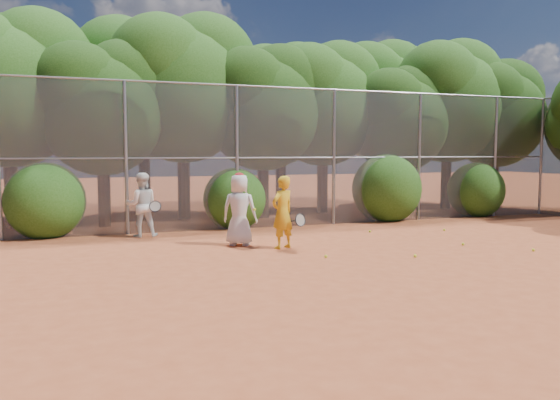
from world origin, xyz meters
name	(u,v)px	position (x,y,z in m)	size (l,w,h in m)	color
ground	(376,268)	(0.00, 0.00, 0.00)	(80.00, 80.00, 0.00)	#A34725
fence_back	(267,156)	(-0.12, 6.00, 2.05)	(20.05, 0.09, 4.03)	gray
tree_1	(9,81)	(-6.94, 8.54, 4.16)	(4.64, 4.03, 6.35)	black
tree_2	(103,102)	(-4.45, 7.83, 3.58)	(3.99, 3.47, 5.47)	black
tree_3	(184,82)	(-1.94, 8.84, 4.40)	(4.89, 4.26, 6.70)	black
tree_4	(264,103)	(0.55, 8.24, 3.76)	(4.19, 3.64, 5.73)	black
tree_5	(324,99)	(3.06, 9.04, 4.05)	(4.51, 3.92, 6.17)	black
tree_6	(400,115)	(5.55, 8.03, 3.47)	(3.86, 3.36, 5.29)	black
tree_7	(449,96)	(8.06, 8.64, 4.28)	(4.77, 4.14, 6.53)	black
tree_8	(496,109)	(10.05, 8.34, 3.82)	(4.25, 3.70, 5.82)	black
tree_10	(144,81)	(-2.93, 11.05, 4.63)	(5.15, 4.48, 7.06)	black
tree_11	(282,99)	(2.06, 10.64, 4.16)	(4.64, 4.03, 6.35)	black
tree_12	(379,95)	(6.56, 11.24, 4.51)	(5.02, 4.37, 6.88)	black
bush_0	(45,198)	(-6.00, 6.30, 1.00)	(2.00, 2.00, 2.00)	#204C13
bush_1	(234,196)	(-1.00, 6.30, 0.90)	(1.80, 1.80, 1.80)	#204C13
bush_2	(386,186)	(4.00, 6.30, 1.10)	(2.20, 2.20, 2.20)	#204C13
bush_3	(476,188)	(7.50, 6.30, 0.95)	(1.90, 1.90, 1.90)	#204C13
player_yellow	(283,212)	(-0.91, 2.58, 0.81)	(0.86, 0.60, 1.63)	gold
player_teen	(239,209)	(-1.71, 3.29, 0.84)	(0.97, 0.87, 1.69)	silver
player_white	(142,205)	(-3.69, 5.40, 0.82)	(0.89, 0.75, 1.64)	white
ball_0	(463,244)	(3.14, 1.49, 0.03)	(0.07, 0.07, 0.07)	yellow
ball_1	(444,230)	(4.19, 3.58, 0.03)	(0.07, 0.07, 0.07)	yellow
ball_2	(415,256)	(1.27, 0.63, 0.03)	(0.07, 0.07, 0.07)	yellow
ball_3	(533,250)	(4.08, 0.33, 0.03)	(0.07, 0.07, 0.07)	yellow
ball_4	(326,256)	(-0.47, 1.21, 0.03)	(0.07, 0.07, 0.07)	yellow
ball_5	(370,231)	(2.14, 4.04, 0.03)	(0.07, 0.07, 0.07)	yellow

